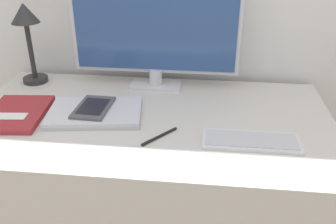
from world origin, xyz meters
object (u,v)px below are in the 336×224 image
desk_lamp (27,28)px  keyboard (251,141)px  notebook (17,113)px  ereader (93,107)px  laptop (95,112)px  monitor (155,26)px  pen (159,136)px

desk_lamp → keyboard: bearing=-24.7°
keyboard → notebook: 0.81m
ereader → laptop: bearing=-42.7°
monitor → desk_lamp: (-0.52, -0.01, -0.02)m
desk_lamp → ereader: bearing=-39.0°
pen → keyboard: bearing=0.3°
laptop → pen: (0.25, -0.13, -0.01)m
keyboard → desk_lamp: (-0.87, 0.40, 0.23)m
pen → monitor: bearing=99.7°
desk_lamp → laptop: bearing=-39.0°
monitor → laptop: bearing=-121.8°
ereader → desk_lamp: desk_lamp is taller
ereader → desk_lamp: bearing=141.0°
monitor → ereader: monitor is taller
desk_lamp → pen: 0.75m
monitor → keyboard: size_ratio=2.20×
desk_lamp → notebook: size_ratio=1.15×
monitor → laptop: size_ratio=1.91×
keyboard → desk_lamp: size_ratio=0.91×
keyboard → ereader: bearing=166.4°
keyboard → notebook: notebook is taller
laptop → ereader: bearing=137.3°
desk_lamp → pen: size_ratio=2.72×
monitor → notebook: (-0.45, -0.32, -0.24)m
notebook → pen: (0.52, -0.09, -0.01)m
monitor → pen: monitor is taller
monitor → ereader: size_ratio=3.56×
laptop → monitor: bearing=58.2°
keyboard → pen: (-0.29, -0.00, -0.00)m
keyboard → pen: bearing=-179.7°
pen → laptop: bearing=152.9°
keyboard → ereader: size_ratio=1.62×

